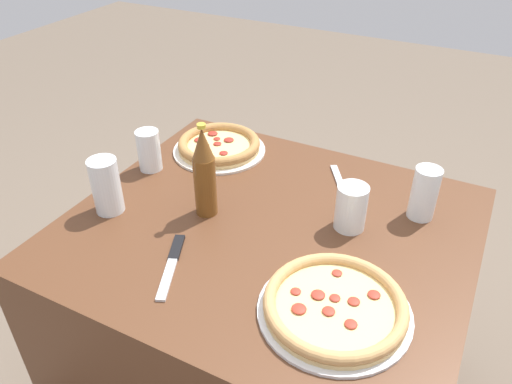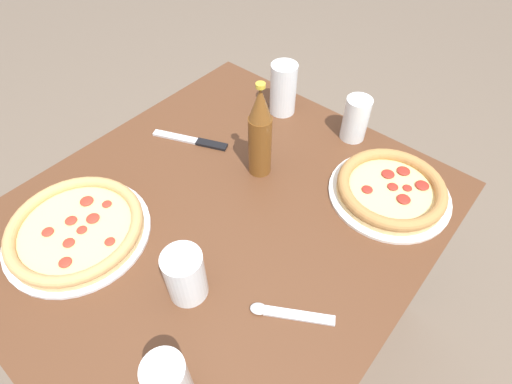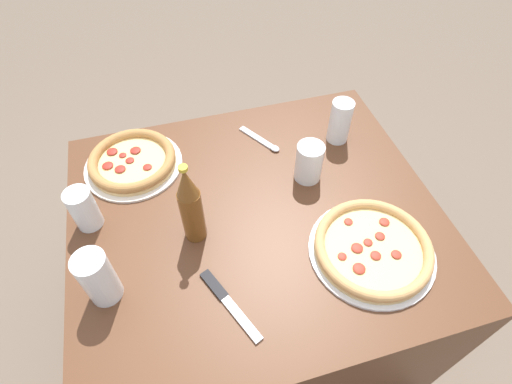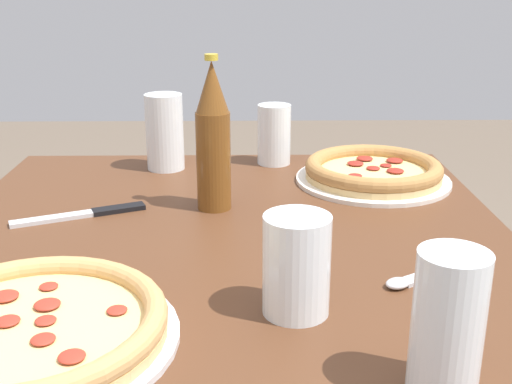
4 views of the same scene
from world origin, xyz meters
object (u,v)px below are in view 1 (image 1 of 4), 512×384
(glass_water, at_px, (106,187))
(glass_cola, at_px, (149,152))
(pizza_salami, at_px, (335,306))
(glass_lemonade, at_px, (424,195))
(beer_bottle, at_px, (204,173))
(spoon, at_px, (340,183))
(pizza_veggie, at_px, (219,146))
(knife, at_px, (172,263))
(glass_red_wine, at_px, (351,208))

(glass_water, distance_m, glass_cola, 0.23)
(pizza_salami, xyz_separation_m, glass_lemonade, (-0.09, -0.43, 0.05))
(glass_lemonade, distance_m, beer_bottle, 0.57)
(glass_cola, relative_size, spoon, 0.81)
(glass_water, xyz_separation_m, spoon, (-0.51, -0.40, -0.07))
(pizza_veggie, relative_size, knife, 1.41)
(glass_water, bearing_deg, glass_cola, -81.40)
(pizza_salami, bearing_deg, glass_red_wine, -77.28)
(glass_water, bearing_deg, pizza_veggie, -103.31)
(pizza_veggie, bearing_deg, glass_water, 76.69)
(pizza_salami, xyz_separation_m, glass_cola, (0.70, -0.30, 0.04))
(glass_water, bearing_deg, knife, 159.45)
(glass_cola, height_order, knife, glass_cola)
(glass_water, height_order, knife, glass_water)
(glass_water, xyz_separation_m, glass_cola, (0.03, -0.23, -0.02))
(pizza_salami, bearing_deg, glass_water, -6.09)
(glass_cola, xyz_separation_m, beer_bottle, (-0.27, 0.11, 0.07))
(pizza_salami, xyz_separation_m, beer_bottle, (0.43, -0.18, 0.10))
(glass_red_wine, relative_size, spoon, 0.79)
(beer_bottle, xyz_separation_m, knife, (-0.04, 0.21, -0.12))
(beer_bottle, bearing_deg, knife, 99.56)
(pizza_salami, height_order, glass_water, glass_water)
(glass_water, height_order, glass_lemonade, glass_water)
(glass_lemonade, bearing_deg, beer_bottle, 25.48)
(pizza_salami, distance_m, glass_red_wine, 0.31)
(glass_water, distance_m, knife, 0.30)
(spoon, bearing_deg, glass_lemonade, 168.68)
(pizza_veggie, bearing_deg, beer_bottle, 114.97)
(glass_lemonade, height_order, spoon, glass_lemonade)
(glass_water, height_order, beer_bottle, beer_bottle)
(pizza_veggie, xyz_separation_m, beer_bottle, (-0.14, 0.30, 0.10))
(glass_water, xyz_separation_m, beer_bottle, (-0.24, -0.11, 0.05))
(glass_red_wine, bearing_deg, pizza_salami, 102.72)
(glass_water, relative_size, glass_red_wine, 1.26)
(beer_bottle, bearing_deg, pizza_veggie, -65.03)
(pizza_veggie, relative_size, glass_water, 1.92)
(pizza_veggie, height_order, pizza_salami, pizza_veggie)
(glass_lemonade, xyz_separation_m, glass_cola, (0.79, 0.13, -0.01))
(spoon, bearing_deg, pizza_veggie, -1.23)
(pizza_veggie, distance_m, spoon, 0.42)
(glass_lemonade, xyz_separation_m, spoon, (0.24, -0.05, -0.06))
(pizza_veggie, height_order, glass_cola, glass_cola)
(glass_red_wine, height_order, glass_cola, glass_cola)
(glass_cola, xyz_separation_m, knife, (-0.31, 0.33, -0.05))
(glass_water, relative_size, beer_bottle, 0.59)
(pizza_salami, relative_size, glass_red_wine, 2.66)
(pizza_veggie, height_order, knife, pizza_veggie)
(glass_red_wine, bearing_deg, knife, 45.23)
(pizza_veggie, xyz_separation_m, glass_cola, (0.13, 0.19, 0.03))
(pizza_veggie, xyz_separation_m, glass_red_wine, (-0.50, 0.19, 0.04))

